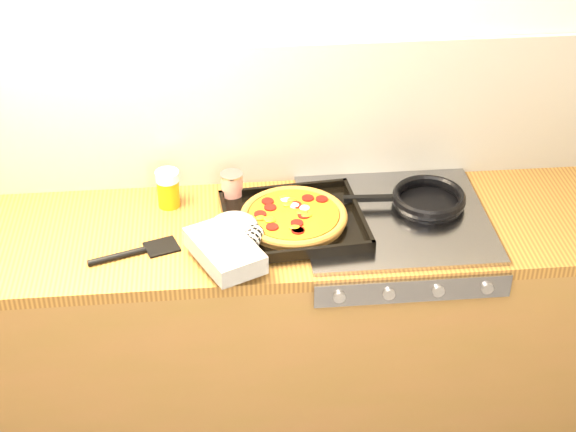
{
  "coord_description": "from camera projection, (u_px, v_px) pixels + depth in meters",
  "views": [
    {
      "loc": [
        -0.12,
        -1.24,
        2.5
      ],
      "look_at": [
        0.1,
        1.08,
        0.95
      ],
      "focal_mm": 55.0,
      "sensor_mm": 36.0,
      "label": 1
    }
  ],
  "objects": [
    {
      "name": "wooden_spoon",
      "position": [
        285.0,
        194.0,
        2.98
      ],
      "size": [
        0.3,
        0.09,
        0.02
      ],
      "color": "#B6784D",
      "rests_on": "counter_run"
    },
    {
      "name": "black_spatula",
      "position": [
        136.0,
        252.0,
        2.71
      ],
      "size": [
        0.28,
        0.14,
        0.02
      ],
      "color": "black",
      "rests_on": "counter_run"
    },
    {
      "name": "pizza_on_tray",
      "position": [
        274.0,
        225.0,
        2.76
      ],
      "size": [
        0.59,
        0.54,
        0.07
      ],
      "color": "black",
      "rests_on": "stovetop"
    },
    {
      "name": "counter_run",
      "position": [
        259.0,
        333.0,
        3.08
      ],
      "size": [
        3.2,
        0.62,
        0.9
      ],
      "color": "brown",
      "rests_on": "ground"
    },
    {
      "name": "stovetop",
      "position": [
        394.0,
        219.0,
        2.87
      ],
      "size": [
        0.6,
        0.56,
        0.02
      ],
      "primitive_type": "cube",
      "color": "gray",
      "rests_on": "counter_run"
    },
    {
      "name": "room_shell",
      "position": [
        249.0,
        117.0,
        2.94
      ],
      "size": [
        3.2,
        3.2,
        3.2
      ],
      "color": "white",
      "rests_on": "ground"
    },
    {
      "name": "juice_glass",
      "position": [
        168.0,
        188.0,
        2.91
      ],
      "size": [
        0.09,
        0.09,
        0.13
      ],
      "color": "orange",
      "rests_on": "counter_run"
    },
    {
      "name": "tomato_can",
      "position": [
        232.0,
        187.0,
        2.94
      ],
      "size": [
        0.09,
        0.09,
        0.11
      ],
      "color": "#9A140C",
      "rests_on": "counter_run"
    },
    {
      "name": "frying_pan",
      "position": [
        427.0,
        199.0,
        2.9
      ],
      "size": [
        0.41,
        0.26,
        0.04
      ],
      "color": "black",
      "rests_on": "stovetop"
    }
  ]
}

